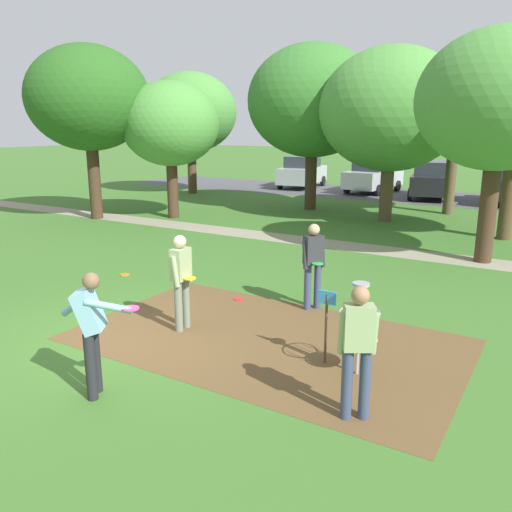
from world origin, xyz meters
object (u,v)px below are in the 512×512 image
(disc_golf_basket, at_px, (355,324))
(player_foreground_watching, at_px, (313,262))
(frisbee_scattered_b, at_px, (92,306))
(frisbee_by_tee, at_px, (238,299))
(tree_near_right, at_px, (458,99))
(frisbee_far_right, at_px, (125,275))
(parked_car_center_left, at_px, (373,175))
(tree_far_right, at_px, (391,110))
(tree_far_center, at_px, (190,113))
(tree_mid_center, at_px, (500,101))
(parked_car_leftmost, at_px, (302,172))
(tree_near_left, at_px, (170,124))
(player_waiting_right, at_px, (181,277))
(player_throwing, at_px, (358,345))
(parked_car_center_right, at_px, (431,180))
(frisbee_far_left, at_px, (174,275))
(player_waiting_left, at_px, (91,326))
(tree_mid_left, at_px, (313,101))
(tree_far_left, at_px, (88,99))

(disc_golf_basket, distance_m, player_foreground_watching, 2.79)
(player_foreground_watching, height_order, frisbee_scattered_b, player_foreground_watching)
(frisbee_by_tee, height_order, tree_near_right, tree_near_right)
(frisbee_far_right, height_order, parked_car_center_left, parked_car_center_left)
(player_foreground_watching, relative_size, tree_far_right, 0.27)
(tree_near_right, bearing_deg, tree_far_center, 179.83)
(tree_mid_center, xyz_separation_m, parked_car_leftmost, (-12.00, 13.30, -3.22))
(tree_far_center, xyz_separation_m, parked_car_leftmost, (3.89, 5.55, -3.32))
(tree_near_left, distance_m, tree_near_right, 11.33)
(tree_near_right, bearing_deg, frisbee_far_right, -109.19)
(player_waiting_right, relative_size, frisbee_by_tee, 7.99)
(disc_golf_basket, xyz_separation_m, player_throwing, (0.46, -1.15, 0.21))
(player_foreground_watching, relative_size, frisbee_by_tee, 7.99)
(player_foreground_watching, xyz_separation_m, parked_car_center_right, (-2.00, 18.12, -0.05))
(frisbee_scattered_b, bearing_deg, frisbee_far_left, 91.49)
(player_throwing, xyz_separation_m, tree_near_left, (-11.48, 10.18, 2.63))
(tree_near_right, height_order, tree_far_right, tree_far_right)
(player_waiting_left, distance_m, player_waiting_right, 2.49)
(frisbee_by_tee, xyz_separation_m, frisbee_scattered_b, (-2.25, -1.91, 0.00))
(tree_mid_left, bearing_deg, player_foreground_watching, -64.24)
(frisbee_far_right, distance_m, parked_car_leftmost, 19.84)
(tree_far_center, xyz_separation_m, parked_car_center_right, (11.59, 4.61, -3.32))
(frisbee_far_left, relative_size, frisbee_scattered_b, 0.85)
(frisbee_by_tee, xyz_separation_m, parked_car_leftmost, (-8.14, 19.35, 0.91))
(player_waiting_left, distance_m, tree_far_right, 15.42)
(player_throwing, bearing_deg, tree_mid_left, 117.44)
(player_throwing, bearing_deg, parked_car_leftmost, 117.90)
(tree_mid_left, distance_m, parked_car_center_right, 8.26)
(frisbee_far_right, height_order, tree_mid_left, tree_mid_left)
(player_waiting_right, distance_m, tree_far_left, 13.10)
(frisbee_far_right, relative_size, parked_car_leftmost, 0.05)
(player_foreground_watching, xyz_separation_m, player_waiting_right, (-1.50, -2.17, 0.00))
(tree_far_center, distance_m, tree_far_right, 12.09)
(tree_near_left, bearing_deg, frisbee_far_left, -49.74)
(tree_far_right, height_order, parked_car_leftmost, tree_far_right)
(player_throwing, bearing_deg, tree_near_left, 138.43)
(tree_near_left, distance_m, tree_far_center, 7.95)
(player_waiting_left, distance_m, tree_near_right, 18.45)
(player_throwing, bearing_deg, frisbee_far_left, 148.09)
(tree_far_right, relative_size, parked_car_center_left, 1.46)
(player_throwing, distance_m, tree_mid_center, 9.64)
(frisbee_far_right, relative_size, frisbee_scattered_b, 0.91)
(tree_near_right, bearing_deg, tree_mid_center, -72.12)
(disc_golf_basket, height_order, tree_far_center, tree_far_center)
(parked_car_center_left, height_order, parked_car_center_right, same)
(tree_mid_left, height_order, tree_far_center, tree_mid_left)
(parked_car_center_left, bearing_deg, frisbee_scattered_b, -86.00)
(tree_near_left, relative_size, tree_far_right, 0.82)
(tree_mid_center, distance_m, parked_car_center_right, 13.49)
(player_foreground_watching, xyz_separation_m, tree_far_left, (-11.78, 5.12, 3.56))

